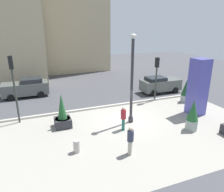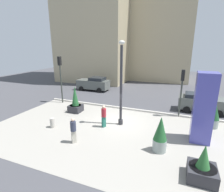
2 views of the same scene
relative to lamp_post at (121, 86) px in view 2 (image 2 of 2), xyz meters
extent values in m
plane|color=#47474C|center=(-0.29, 4.34, -3.11)|extent=(60.00, 60.00, 0.00)
cube|color=#9E998E|center=(-0.29, -1.66, -3.11)|extent=(18.00, 10.00, 0.02)
cube|color=#B7B2A8|center=(-0.29, 3.46, -3.03)|extent=(18.00, 0.24, 0.16)
cylinder|color=#2D2D33|center=(0.00, 0.00, -2.91)|extent=(0.36, 0.36, 0.40)
cylinder|color=#2D2D33|center=(0.00, 0.00, -0.08)|extent=(0.20, 0.20, 6.06)
ellipsoid|color=silver|center=(0.00, 0.00, 3.13)|extent=(0.44, 0.44, 0.28)
cube|color=#4C4CAD|center=(5.60, -0.46, -0.86)|extent=(1.19, 1.19, 4.51)
cube|color=#2D2D33|center=(-4.84, 1.07, -2.78)|extent=(1.12, 1.12, 0.65)
cylinder|color=#382819|center=(-4.84, 1.07, -2.48)|extent=(1.07, 1.07, 0.04)
cone|color=#235B2D|center=(-4.84, 1.07, -1.56)|extent=(0.65, 0.65, 1.81)
cylinder|color=gray|center=(6.66, 2.04, -2.77)|extent=(0.82, 0.82, 0.69)
cylinder|color=#382819|center=(6.66, 2.04, -2.44)|extent=(0.76, 0.76, 0.04)
cone|color=#1E4C28|center=(6.66, 2.04, -1.69)|extent=(0.82, 0.82, 1.46)
cube|color=#2D2D33|center=(5.47, -4.32, -2.78)|extent=(1.28, 1.28, 0.67)
cylinder|color=#382819|center=(5.47, -4.32, -2.46)|extent=(1.21, 1.21, 0.04)
cone|color=#2D6B33|center=(5.47, -4.32, -1.88)|extent=(0.61, 0.61, 1.14)
cylinder|color=gray|center=(3.34, -2.66, -2.74)|extent=(0.81, 0.81, 0.75)
cylinder|color=#382819|center=(3.34, -2.66, -2.38)|extent=(0.74, 0.74, 0.04)
cone|color=#235B2D|center=(3.34, -2.66, -1.65)|extent=(0.79, 0.79, 1.42)
cylinder|color=#B2ADA3|center=(-4.63, -2.44, -2.73)|extent=(0.36, 0.36, 0.75)
cylinder|color=#333833|center=(4.22, 3.40, -1.50)|extent=(0.14, 0.14, 3.22)
cube|color=black|center=(4.22, 3.40, 0.56)|extent=(0.28, 0.32, 0.90)
sphere|color=yellow|center=(4.22, 3.57, 0.56)|extent=(0.18, 0.18, 0.18)
cylinder|color=#333833|center=(-7.75, 2.97, -1.09)|extent=(0.14, 0.14, 4.04)
cube|color=black|center=(-7.75, 2.97, 1.38)|extent=(0.28, 0.32, 0.90)
sphere|color=green|center=(-7.75, 3.14, 1.11)|extent=(0.18, 0.18, 0.18)
cube|color=#565B56|center=(6.17, 5.45, -2.28)|extent=(4.21, 1.83, 1.11)
cube|color=#1E2328|center=(5.54, 5.46, -1.56)|extent=(1.91, 1.59, 0.34)
cylinder|color=black|center=(7.48, 6.33, -2.79)|extent=(0.64, 0.23, 0.64)
cylinder|color=black|center=(7.46, 4.55, -2.79)|extent=(0.64, 0.23, 0.64)
cylinder|color=black|center=(4.88, 6.36, -2.79)|extent=(0.64, 0.23, 0.64)
cylinder|color=black|center=(4.86, 4.58, -2.79)|extent=(0.64, 0.23, 0.64)
cube|color=#565B56|center=(-7.22, 9.19, -2.26)|extent=(4.38, 1.90, 1.16)
cube|color=#1E2328|center=(-6.56, 9.20, -1.47)|extent=(1.98, 1.66, 0.41)
cylinder|color=black|center=(-8.57, 8.25, -2.79)|extent=(0.64, 0.22, 0.64)
cylinder|color=black|center=(-8.58, 10.13, -2.79)|extent=(0.64, 0.22, 0.64)
cylinder|color=black|center=(-5.86, 8.26, -2.79)|extent=(0.64, 0.22, 0.64)
cylinder|color=black|center=(-5.87, 10.14, -2.79)|extent=(0.64, 0.22, 0.64)
cube|color=#236656|center=(-1.03, -0.93, -2.68)|extent=(0.30, 0.34, 0.85)
cylinder|color=maroon|center=(-1.03, -0.93, -1.94)|extent=(0.47, 0.47, 0.64)
sphere|color=beige|center=(-1.03, -0.93, -1.50)|extent=(0.23, 0.23, 0.23)
cube|color=#B2AD9E|center=(-1.87, -3.73, -2.69)|extent=(0.33, 0.34, 0.84)
cylinder|color=#33384C|center=(-1.87, -3.73, -1.95)|extent=(0.51, 0.51, 0.63)
sphere|color=beige|center=(-1.87, -3.73, -1.52)|extent=(0.23, 0.23, 0.23)
cube|color=tan|center=(-0.11, 23.06, 6.34)|extent=(10.60, 10.69, 18.89)
cube|color=tan|center=(-10.44, 17.66, 10.09)|extent=(11.53, 11.11, 26.40)
camera|label=1|loc=(-6.61, -13.06, 3.91)|focal=34.32mm
camera|label=2|loc=(4.18, -12.31, 2.92)|focal=28.56mm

